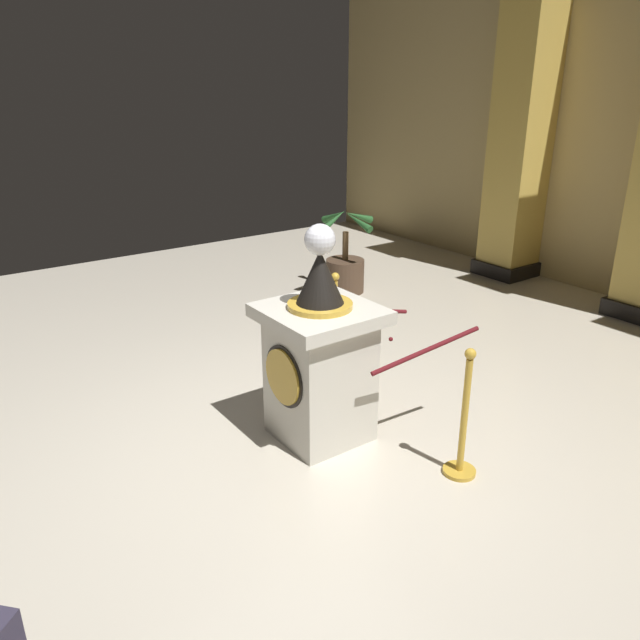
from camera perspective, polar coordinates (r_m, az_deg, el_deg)
The scene contains 7 objects.
ground_plane at distance 4.90m, azimuth -1.05°, elevation -11.91°, with size 12.74×12.74×0.00m, color beige.
pedestal_clock at distance 4.78m, azimuth -0.05°, elevation -3.60°, with size 0.82×0.82×1.72m.
stanchion_near at distance 4.59m, azimuth 12.99°, elevation -9.99°, with size 0.24×0.24×0.99m.
stanchion_far at distance 5.98m, azimuth 1.35°, elevation -1.67°, with size 0.24×0.24×1.01m.
velvet_rope at distance 5.06m, azimuth 6.56°, elevation -0.84°, with size 1.12×1.09×0.22m.
column_left at distance 9.21m, azimuth 17.96°, elevation 15.64°, with size 0.76×0.76×3.89m.
potted_palm_left at distance 8.31m, azimuth 2.32°, elevation 4.82°, with size 0.91×0.90×1.15m.
Camera 1 is at (3.38, -2.32, 2.68)m, focal length 34.84 mm.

